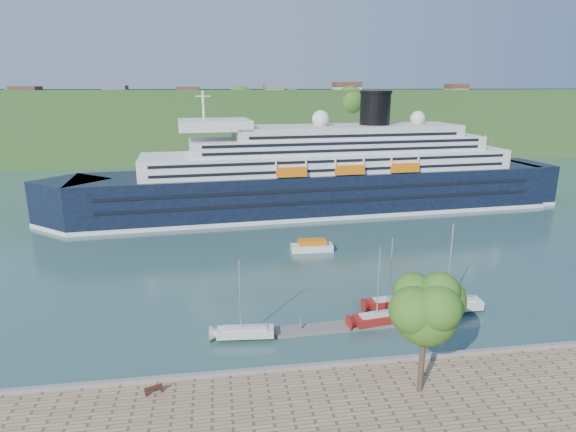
# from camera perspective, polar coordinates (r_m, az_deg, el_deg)

# --- Properties ---
(ground) EXTENTS (400.00, 400.00, 0.00)m
(ground) POSITION_cam_1_polar(r_m,az_deg,el_deg) (46.46, 7.15, -17.92)
(ground) COLOR #294948
(ground) RESTS_ON ground
(far_hillside) EXTENTS (400.00, 50.00, 24.00)m
(far_hillside) POSITION_cam_1_polar(r_m,az_deg,el_deg) (183.18, -5.06, 10.96)
(far_hillside) COLOR #2B5221
(far_hillside) RESTS_ON ground
(quay_coping) EXTENTS (220.00, 0.50, 0.30)m
(quay_coping) POSITION_cam_1_polar(r_m,az_deg,el_deg) (45.69, 7.27, -16.85)
(quay_coping) COLOR slate
(quay_coping) RESTS_ON promenade
(cruise_ship) EXTENTS (109.84, 23.90, 24.47)m
(cruise_ship) POSITION_cam_1_polar(r_m,az_deg,el_deg) (98.34, 3.83, 7.52)
(cruise_ship) COLOR black
(cruise_ship) RESTS_ON ground
(park_bench) EXTENTS (1.61, 1.09, 0.96)m
(park_bench) POSITION_cam_1_polar(r_m,az_deg,el_deg) (43.03, -15.70, -19.05)
(park_bench) COLOR #4B2615
(park_bench) RESTS_ON promenade
(promenade_tree) EXTENTS (6.75, 6.75, 11.18)m
(promenade_tree) POSITION_cam_1_polar(r_m,az_deg,el_deg) (40.81, 15.87, -12.71)
(promenade_tree) COLOR #2E5D18
(promenade_tree) RESTS_ON promenade
(floating_pontoon) EXTENTS (16.91, 2.81, 0.37)m
(floating_pontoon) POSITION_cam_1_polar(r_m,az_deg,el_deg) (53.86, 7.51, -12.74)
(floating_pontoon) COLOR gray
(floating_pontoon) RESTS_ON ground
(sailboat_white_near) EXTENTS (6.57, 2.31, 8.32)m
(sailboat_white_near) POSITION_cam_1_polar(r_m,az_deg,el_deg) (49.46, -5.18, -10.17)
(sailboat_white_near) COLOR silver
(sailboat_white_near) RESTS_ON ground
(sailboat_red) EXTENTS (6.89, 2.79, 8.65)m
(sailboat_red) POSITION_cam_1_polar(r_m,az_deg,el_deg) (52.92, 11.08, -8.46)
(sailboat_red) COLOR maroon
(sailboat_red) RESTS_ON ground
(sailboat_white_far) EXTENTS (7.91, 2.30, 10.19)m
(sailboat_white_far) POSITION_cam_1_polar(r_m,az_deg,el_deg) (57.57, 19.05, -6.23)
(sailboat_white_far) COLOR silver
(sailboat_white_far) RESTS_ON ground
(tender_launch) EXTENTS (6.69, 2.43, 1.83)m
(tender_launch) POSITION_cam_1_polar(r_m,az_deg,el_deg) (76.22, 2.85, -3.49)
(tender_launch) COLOR orange
(tender_launch) RESTS_ON ground
(sailboat_extra) EXTENTS (6.60, 2.26, 8.38)m
(sailboat_extra) POSITION_cam_1_polar(r_m,az_deg,el_deg) (57.03, 12.47, -6.91)
(sailboat_extra) COLOR maroon
(sailboat_extra) RESTS_ON ground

